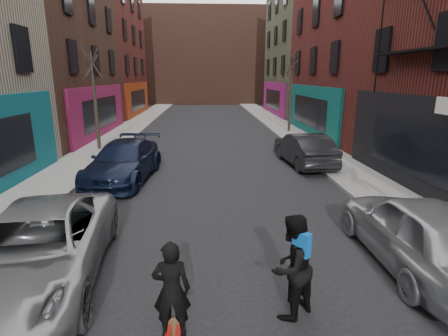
{
  "coord_description": "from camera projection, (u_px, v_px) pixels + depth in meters",
  "views": [
    {
      "loc": [
        -0.07,
        -2.0,
        4.14
      ],
      "look_at": [
        0.43,
        7.65,
        1.6
      ],
      "focal_mm": 28.0,
      "sensor_mm": 36.0,
      "label": 1
    }
  ],
  "objects": [
    {
      "name": "parked_right_far",
      "position": [
        419.0,
        231.0,
        7.7
      ],
      "size": [
        2.03,
        4.92,
        1.67
      ],
      "primitive_type": "imported",
      "rotation": [
        0.0,
        0.0,
        3.13
      ],
      "color": "#989BA0",
      "rests_on": "ground"
    },
    {
      "name": "building_far",
      "position": [
        206.0,
        58.0,
        55.29
      ],
      "size": [
        40.0,
        10.0,
        14.0
      ],
      "primitive_type": "cube",
      "color": "#47281E",
      "rests_on": "ground"
    },
    {
      "name": "sidewalk_right",
      "position": [
        274.0,
        122.0,
        32.26
      ],
      "size": [
        2.5,
        84.0,
        0.13
      ],
      "primitive_type": "cube",
      "color": "gray",
      "rests_on": "ground"
    },
    {
      "name": "skateboarder",
      "position": [
        172.0,
        290.0,
        5.44
      ],
      "size": [
        0.6,
        0.4,
        1.64
      ],
      "primitive_type": "imported",
      "rotation": [
        0.0,
        0.0,
        3.16
      ],
      "color": "black",
      "rests_on": "skateboard"
    },
    {
      "name": "parked_left_end",
      "position": [
        124.0,
        161.0,
        14.26
      ],
      "size": [
        2.71,
        5.61,
        1.58
      ],
      "primitive_type": "imported",
      "rotation": [
        0.0,
        0.0,
        -0.09
      ],
      "color": "black",
      "rests_on": "ground"
    },
    {
      "name": "pedestrian",
      "position": [
        292.0,
        266.0,
        6.04
      ],
      "size": [
        1.17,
        1.14,
        1.9
      ],
      "rotation": [
        0.0,
        0.0,
        3.81
      ],
      "color": "black",
      "rests_on": "ground"
    },
    {
      "name": "parked_left_far",
      "position": [
        37.0,
        249.0,
        7.05
      ],
      "size": [
        3.15,
        5.8,
        1.54
      ],
      "primitive_type": "imported",
      "rotation": [
        0.0,
        0.0,
        0.11
      ],
      "color": "gray",
      "rests_on": "ground"
    },
    {
      "name": "tree_left_far",
      "position": [
        94.0,
        91.0,
        19.2
      ],
      "size": [
        2.0,
        2.0,
        6.5
      ],
      "primitive_type": null,
      "color": "black",
      "rests_on": "sidewalk_left"
    },
    {
      "name": "parked_right_end",
      "position": [
        304.0,
        149.0,
        16.69
      ],
      "size": [
        2.05,
        4.83,
        1.55
      ],
      "primitive_type": "imported",
      "rotation": [
        0.0,
        0.0,
        3.23
      ],
      "color": "black",
      "rests_on": "ground"
    },
    {
      "name": "tree_right_far",
      "position": [
        291.0,
        85.0,
        25.58
      ],
      "size": [
        2.0,
        2.0,
        6.8
      ],
      "primitive_type": null,
      "color": "black",
      "rests_on": "sidewalk_right"
    },
    {
      "name": "sidewalk_left",
      "position": [
        138.0,
        123.0,
        31.64
      ],
      "size": [
        2.5,
        84.0,
        0.13
      ],
      "primitive_type": "cube",
      "color": "gray",
      "rests_on": "ground"
    }
  ]
}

